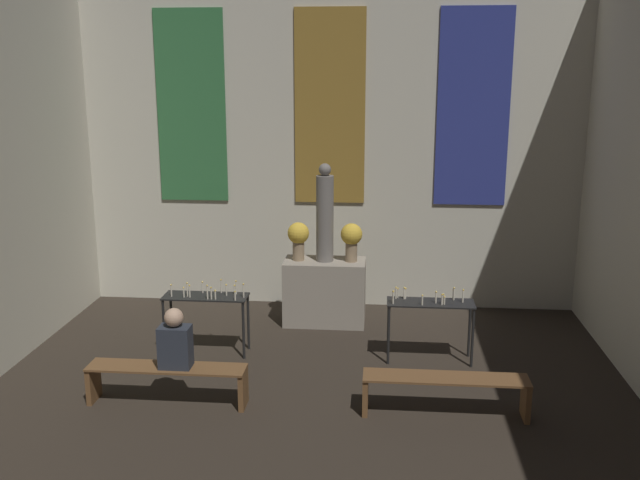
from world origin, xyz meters
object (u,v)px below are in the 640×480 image
pew_back_left (167,377)px  pew_back_right (445,387)px  person_seated (175,341)px  altar (325,292)px  flower_vase_left (298,237)px  candle_rack_left (206,304)px  candle_rack_right (430,311)px  flower_vase_right (351,238)px  statue (325,216)px

pew_back_left → pew_back_right: same height
pew_back_left → person_seated: person_seated is taller
altar → flower_vase_left: (-0.40, 0.00, 0.85)m
candle_rack_left → candle_rack_right: candle_rack_left is taller
flower_vase_right → person_seated: bearing=-123.2°
candle_rack_left → pew_back_right: (3.07, -1.53, -0.36)m
flower_vase_right → person_seated: (-1.86, -2.85, -0.57)m
statue → pew_back_right: statue is taller
statue → pew_back_left: 3.52m
flower_vase_right → candle_rack_left: size_ratio=0.51×
person_seated → pew_back_right: bearing=0.0°
flower_vase_right → person_seated: flower_vase_right is taller
candle_rack_left → person_seated: bearing=-89.2°
altar → pew_back_left: altar is taller
altar → flower_vase_left: flower_vase_left is taller
pew_back_left → person_seated: (0.11, -0.00, 0.44)m
candle_rack_left → pew_back_right: candle_rack_left is taller
pew_back_left → person_seated: bearing=-0.0°
pew_back_left → flower_vase_right: bearing=55.2°
altar → flower_vase_right: bearing=0.0°
pew_back_right → candle_rack_right: bearing=93.4°
candle_rack_right → pew_back_left: (-3.07, -1.53, -0.36)m
pew_back_right → person_seated: 3.08m
statue → candle_rack_left: bearing=-138.6°
statue → flower_vase_right: (0.40, 0.00, -0.33)m
flower_vase_right → person_seated: 3.45m
candle_rack_left → flower_vase_right: bearing=34.9°
altar → candle_rack_left: candle_rack_left is taller
candle_rack_left → flower_vase_left: bearing=50.2°
statue → flower_vase_right: bearing=0.0°
statue → pew_back_left: size_ratio=0.80×
candle_rack_right → pew_back_right: bearing=-86.6°
statue → pew_back_left: statue is taller
flower_vase_left → candle_rack_right: bearing=-34.8°
statue → pew_back_left: (-1.58, -2.85, -1.34)m
altar → candle_rack_right: candle_rack_right is taller
candle_rack_right → person_seated: person_seated is taller
candle_rack_left → person_seated: 1.53m
altar → flower_vase_right: size_ratio=2.11×
statue → pew_back_right: (1.58, -2.85, -1.34)m
flower_vase_right → statue: bearing=180.0°
flower_vase_right → pew_back_left: flower_vase_right is taller
altar → flower_vase_right: flower_vase_right is taller
flower_vase_left → pew_back_left: 3.24m
flower_vase_left → flower_vase_right: (0.79, 0.00, 0.00)m
altar → candle_rack_left: 2.00m
altar → pew_back_left: (-1.58, -2.85, -0.16)m
altar → pew_back_right: altar is taller
candle_rack_right → pew_back_right: size_ratio=0.62×
altar → candle_rack_right: bearing=-41.3°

